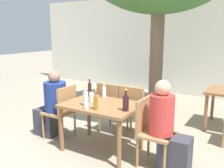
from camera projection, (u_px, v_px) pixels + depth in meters
The scene contains 17 objects.
ground_plane at pixel (102, 149), 3.89m from camera, with size 30.00×30.00×0.00m, color gray.
cafe_building_wall at pixel (182, 45), 7.03m from camera, with size 10.00×0.08×2.80m.
dining_table_front at pixel (102, 110), 3.76m from camera, with size 1.13×0.82×0.74m.
patio_chair_0 at pixel (62, 109), 4.19m from camera, with size 0.44×0.44×0.92m.
patio_chair_1 at pixel (151, 128), 3.38m from camera, with size 0.44×0.44×0.92m.
patio_chair_2 at pixel (111, 105), 4.43m from camera, with size 0.44×0.44×0.92m.
patio_chair_3 at pixel (134, 109), 4.20m from camera, with size 0.44×0.44×0.92m.
person_seated_0 at pixel (52, 107), 4.31m from camera, with size 0.59×0.37×1.16m.
person_seated_1 at pixel (168, 131), 3.26m from camera, with size 0.56×0.33×1.20m.
wine_bottle_0 at pixel (126, 103), 3.39m from camera, with size 0.08×0.08×0.30m.
water_bottle_1 at pixel (104, 92), 4.10m from camera, with size 0.07×0.07×0.24m.
wine_bottle_2 at pixel (90, 89), 4.20m from camera, with size 0.06×0.06×0.30m.
water_bottle_3 at pixel (86, 98), 3.63m from camera, with size 0.07×0.07×0.29m.
amber_bottle_4 at pixel (96, 102), 3.45m from camera, with size 0.06×0.06×0.28m.
drinking_glass_0 at pixel (86, 106), 3.48m from camera, with size 0.07×0.07×0.09m.
drinking_glass_1 at pixel (92, 95), 4.06m from camera, with size 0.08×0.08×0.09m.
drinking_glass_2 at pixel (92, 98), 3.83m from camera, with size 0.07×0.07×0.12m.
Camera 1 is at (2.00, -2.99, 1.82)m, focal length 40.00 mm.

